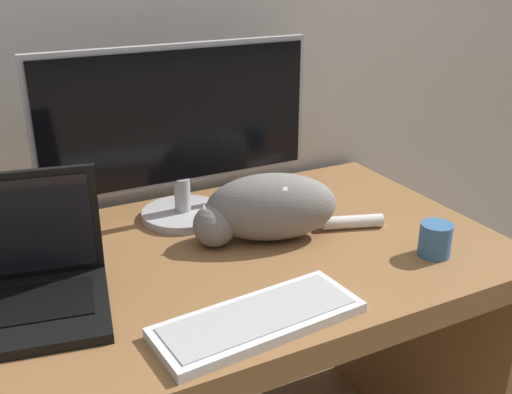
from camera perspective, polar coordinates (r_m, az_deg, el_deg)
desk at (r=1.42m, az=-3.77°, el=-11.79°), size 1.30×0.75×0.76m
monitor at (r=1.44m, az=-7.37°, el=6.36°), size 0.68×0.21×0.43m
laptop at (r=1.20m, az=-21.41°, el=-7.86°), size 0.35×0.31×0.26m
external_keyboard at (r=1.10m, az=0.25°, el=-11.60°), size 0.40×0.18×0.02m
cat at (r=1.37m, az=1.10°, el=-0.98°), size 0.46×0.24×0.16m
coffee_mug at (r=1.37m, az=16.70°, el=-3.91°), size 0.07×0.07×0.08m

